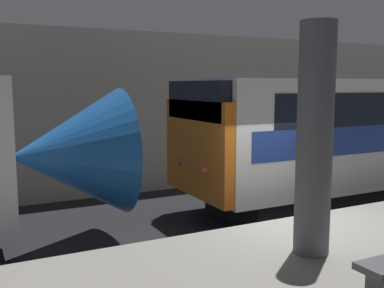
# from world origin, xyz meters

# --- Properties ---
(ground_plane) EXTENTS (120.00, 120.00, 0.00)m
(ground_plane) POSITION_xyz_m (0.00, 0.00, 0.00)
(ground_plane) COLOR black
(platform) EXTENTS (40.00, 3.69, 0.90)m
(platform) POSITION_xyz_m (0.00, -1.84, 0.45)
(platform) COLOR gray
(platform) RESTS_ON ground
(station_rear_barrier) EXTENTS (50.00, 0.15, 4.88)m
(station_rear_barrier) POSITION_xyz_m (0.00, 6.59, 2.44)
(station_rear_barrier) COLOR #B2AD9E
(station_rear_barrier) RESTS_ON ground
(support_pillar_near) EXTENTS (0.50, 0.50, 3.25)m
(support_pillar_near) POSITION_xyz_m (-0.93, -1.51, 2.53)
(support_pillar_near) COLOR #56565B
(support_pillar_near) RESTS_ON platform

